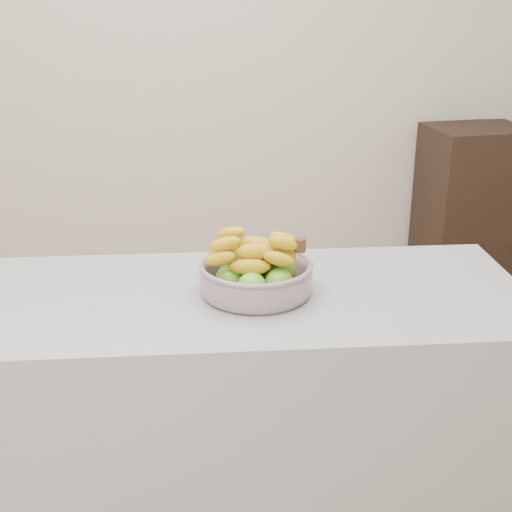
% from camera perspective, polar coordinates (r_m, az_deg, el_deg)
% --- Properties ---
extents(counter, '(2.00, 0.60, 0.90)m').
position_cam_1_polar(counter, '(2.02, -9.17, -14.93)').
color(counter, '#94949C').
rests_on(counter, ground).
extents(cabinet, '(0.56, 0.47, 0.92)m').
position_cam_1_polar(cabinet, '(4.08, 16.74, 3.52)').
color(cabinet, black).
rests_on(cabinet, ground).
extents(fruit_bowl, '(0.28, 0.28, 0.15)m').
position_cam_1_polar(fruit_bowl, '(1.77, -0.02, -1.47)').
color(fruit_bowl, '#A4B1C5').
rests_on(fruit_bowl, counter).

